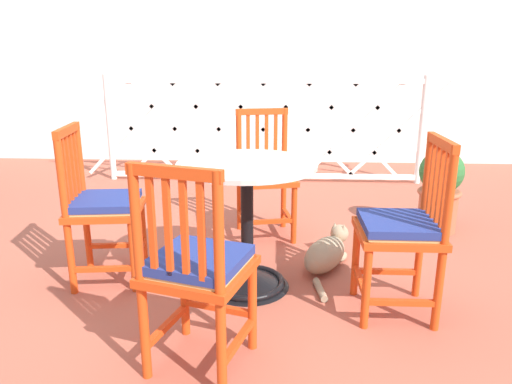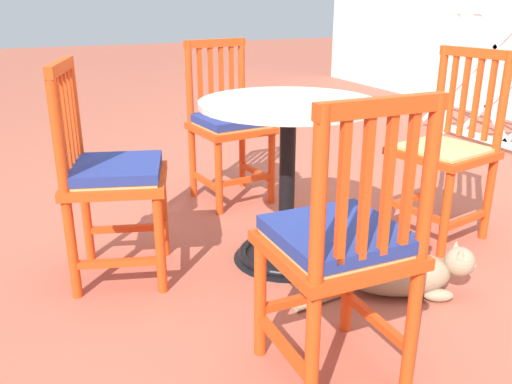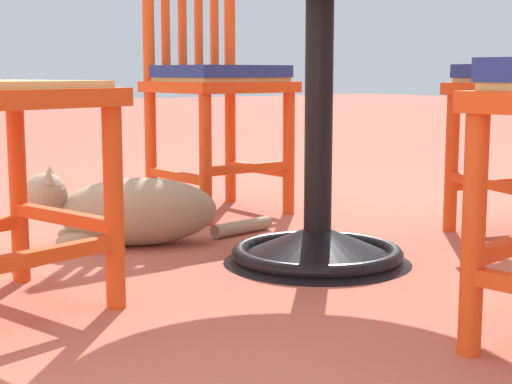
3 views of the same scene
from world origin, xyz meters
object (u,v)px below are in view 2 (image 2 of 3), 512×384
cafe_table (287,200)px  orange_chair_tucked_in (340,247)px  orange_chair_by_planter (111,177)px  orange_chair_near_fence (446,151)px  tabby_cat (404,273)px  orange_chair_at_corner (229,125)px

cafe_table → orange_chair_tucked_in: bearing=-16.2°
orange_chair_by_planter → orange_chair_near_fence: bearing=81.8°
cafe_table → orange_chair_tucked_in: (0.79, -0.23, 0.16)m
cafe_table → orange_chair_by_planter: (-0.15, -0.73, 0.16)m
orange_chair_tucked_in → orange_chair_near_fence: size_ratio=1.00×
orange_chair_by_planter → cafe_table: bearing=78.2°
orange_chair_near_fence → tabby_cat: (0.41, -0.54, -0.34)m
orange_chair_tucked_in → orange_chair_near_fence: same height
cafe_table → orange_chair_near_fence: orange_chair_near_fence is taller
orange_chair_near_fence → orange_chair_tucked_in: bearing=-55.7°
orange_chair_at_corner → orange_chair_by_planter: bearing=-48.9°
orange_chair_at_corner → tabby_cat: (1.32, 0.24, -0.35)m
orange_chair_tucked_in → orange_chair_by_planter: bearing=-152.1°
orange_chair_near_fence → orange_chair_at_corner: bearing=-139.6°
orange_chair_at_corner → tabby_cat: orange_chair_at_corner is taller
orange_chair_tucked_in → tabby_cat: (-0.31, 0.52, -0.35)m
orange_chair_by_planter → tabby_cat: (0.63, 1.02, -0.35)m
tabby_cat → cafe_table: bearing=-149.0°
orange_chair_by_planter → orange_chair_tucked_in: bearing=27.9°
tabby_cat → orange_chair_by_planter: bearing=-121.9°
orange_chair_at_corner → orange_chair_by_planter: (0.68, -0.78, 0.00)m
cafe_table → tabby_cat: size_ratio=1.05×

